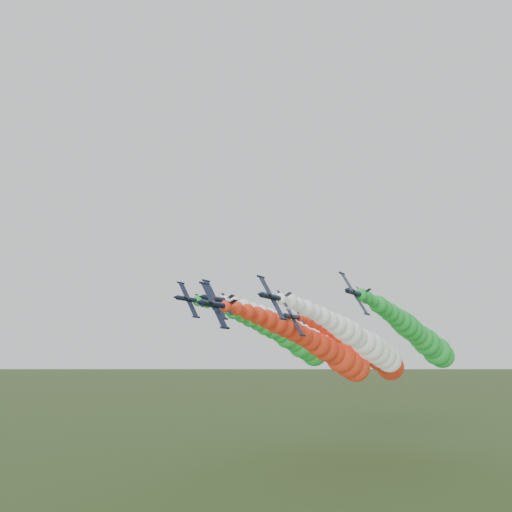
% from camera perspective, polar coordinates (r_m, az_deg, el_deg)
% --- Properties ---
extents(jet_lead, '(11.70, 69.30, 19.88)m').
position_cam_1_polar(jet_lead, '(126.44, 8.37, -10.78)').
color(jet_lead, '#111A34').
rests_on(jet_lead, ground).
extents(jet_inner_left, '(11.63, 69.23, 19.81)m').
position_cam_1_polar(jet_inner_left, '(140.26, 6.92, -9.72)').
color(jet_inner_left, '#111A34').
rests_on(jet_inner_left, ground).
extents(jet_inner_right, '(11.18, 68.78, 19.35)m').
position_cam_1_polar(jet_inner_right, '(130.87, 12.20, -9.65)').
color(jet_inner_right, '#111A34').
rests_on(jet_inner_right, ground).
extents(jet_outer_left, '(11.91, 69.51, 20.09)m').
position_cam_1_polar(jet_outer_left, '(150.96, 3.90, -9.52)').
color(jet_outer_left, '#111A34').
rests_on(jet_outer_left, ground).
extents(jet_outer_right, '(11.20, 68.80, 19.37)m').
position_cam_1_polar(jet_outer_right, '(137.19, 18.35, -8.90)').
color(jet_outer_right, '#111A34').
rests_on(jet_outer_right, ground).
extents(jet_trail, '(11.94, 69.54, 20.12)m').
position_cam_1_polar(jet_trail, '(151.02, 12.90, -10.78)').
color(jet_trail, '#111A34').
rests_on(jet_trail, ground).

